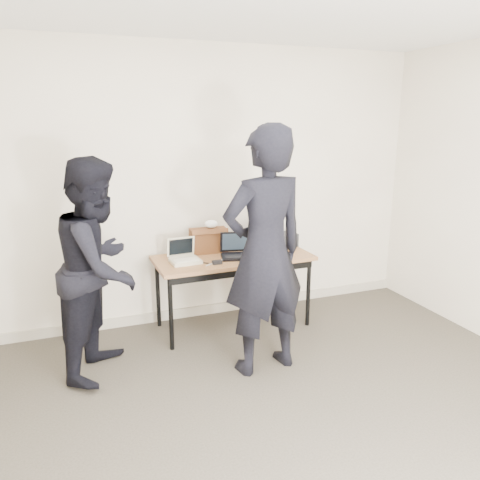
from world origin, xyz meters
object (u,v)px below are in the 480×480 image
laptop_center (237,251)px  leather_satchel (209,240)px  laptop_beige (184,257)px  laptop_right (269,242)px  equipment_box (284,239)px  person_typist (265,253)px  desk (234,262)px  person_observer (99,268)px

laptop_center → leather_satchel: size_ratio=0.95×
laptop_beige → laptop_center: size_ratio=0.81×
laptop_right → equipment_box: laptop_right is taller
leather_satchel → person_typist: size_ratio=0.19×
desk → laptop_center: bearing=-9.1°
laptop_right → equipment_box: (0.19, 0.03, 0.00)m
laptop_center → equipment_box: (0.60, 0.20, 0.02)m
laptop_beige → equipment_box: bearing=5.4°
person_observer → laptop_beige: bearing=-37.1°
person_typist → person_observer: 1.30m
equipment_box → leather_satchel: bearing=177.5°
desk → leather_satchel: 0.34m
laptop_right → person_typist: 1.13m
laptop_right → equipment_box: bearing=-30.1°
leather_satchel → equipment_box: 0.81m
person_typist → laptop_beige: bearing=-70.5°
laptop_center → person_typist: 0.86m
equipment_box → person_typist: bearing=-123.1°
desk → laptop_beige: (-0.48, 0.00, 0.10)m
equipment_box → laptop_right: bearing=-171.6°
laptop_beige → laptop_center: bearing=-5.1°
laptop_center → equipment_box: 0.63m
laptop_beige → person_observer: 0.87m
laptop_beige → laptop_center: (0.51, -0.01, 0.01)m
laptop_center → leather_satchel: (-0.21, 0.23, 0.08)m
desk → leather_satchel: bearing=127.1°
laptop_beige → leather_satchel: 0.39m
desk → person_observer: (-1.26, -0.38, 0.21)m
laptop_center → person_typist: size_ratio=0.18×
laptop_right → leather_satchel: (-0.62, 0.06, 0.06)m
laptop_right → laptop_beige: bearing=151.4°
person_observer → person_typist: bearing=-84.1°
laptop_beige → leather_satchel: leather_satchel is taller
laptop_center → desk: bearing=-175.3°
laptop_center → person_typist: (-0.07, -0.83, 0.22)m
laptop_center → leather_satchel: leather_satchel is taller
desk → laptop_right: laptop_right is taller
laptop_center → person_observer: 1.35m
laptop_beige → laptop_center: 0.51m
leather_satchel → person_typist: 1.08m
desk → person_typist: (-0.04, -0.84, 0.33)m
person_typist → equipment_box: bearing=-131.4°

